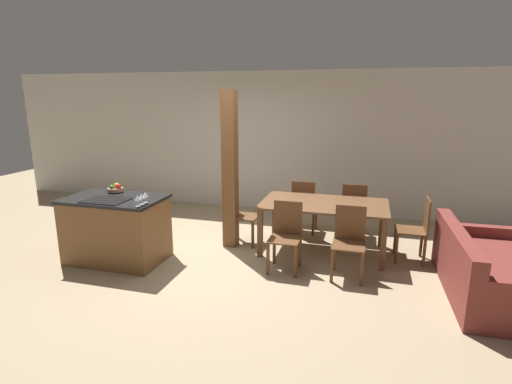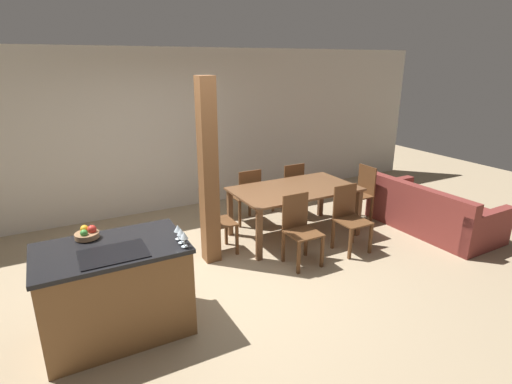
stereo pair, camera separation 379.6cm
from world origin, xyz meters
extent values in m
plane|color=#9E896B|center=(0.00, 0.00, 0.00)|extent=(16.00, 16.00, 0.00)
cube|color=beige|center=(0.00, 2.68, 1.35)|extent=(11.20, 0.08, 2.70)
cube|color=brown|center=(-1.22, -0.43, 0.43)|extent=(1.28, 0.79, 0.86)
cube|color=black|center=(-1.22, -0.43, 0.88)|extent=(1.32, 0.83, 0.04)
cube|color=black|center=(-1.22, -0.60, 0.91)|extent=(0.56, 0.40, 0.01)
cylinder|color=#99704C|center=(-1.38, -0.15, 0.94)|extent=(0.22, 0.22, 0.05)
sphere|color=red|center=(-1.33, -0.15, 0.99)|extent=(0.08, 0.08, 0.08)
sphere|color=gold|center=(-1.39, -0.11, 0.98)|extent=(0.08, 0.08, 0.08)
sphere|color=#3D8E38|center=(-1.41, -0.20, 0.98)|extent=(0.07, 0.07, 0.07)
cylinder|color=silver|center=(-0.64, -0.76, 0.91)|extent=(0.06, 0.06, 0.00)
cylinder|color=silver|center=(-0.64, -0.76, 0.95)|extent=(0.01, 0.01, 0.07)
cone|color=silver|center=(-0.64, -0.76, 1.02)|extent=(0.07, 0.07, 0.07)
cylinder|color=silver|center=(-0.64, -0.68, 0.91)|extent=(0.06, 0.06, 0.00)
cylinder|color=silver|center=(-0.64, -0.68, 0.95)|extent=(0.01, 0.01, 0.07)
cone|color=silver|center=(-0.64, -0.68, 1.02)|extent=(0.07, 0.07, 0.07)
cylinder|color=silver|center=(-0.64, -0.59, 0.91)|extent=(0.06, 0.06, 0.00)
cylinder|color=silver|center=(-0.64, -0.59, 0.95)|extent=(0.01, 0.01, 0.07)
cone|color=silver|center=(-0.64, -0.59, 1.02)|extent=(0.07, 0.07, 0.07)
cube|color=brown|center=(1.49, 0.67, 0.72)|extent=(1.79, 1.03, 0.03)
cube|color=brown|center=(0.66, 0.22, 0.35)|extent=(0.07, 0.07, 0.71)
cube|color=brown|center=(2.32, 0.22, 0.35)|extent=(0.07, 0.07, 0.71)
cube|color=brown|center=(0.66, 1.12, 0.35)|extent=(0.07, 0.07, 0.71)
cube|color=brown|center=(2.32, 1.12, 0.35)|extent=(0.07, 0.07, 0.71)
cube|color=brown|center=(1.08, -0.15, 0.43)|extent=(0.40, 0.40, 0.02)
cube|color=brown|center=(1.08, 0.04, 0.67)|extent=(0.38, 0.02, 0.45)
cube|color=brown|center=(0.91, -0.32, 0.21)|extent=(0.04, 0.04, 0.42)
cube|color=brown|center=(1.26, -0.32, 0.21)|extent=(0.04, 0.04, 0.42)
cube|color=brown|center=(0.91, 0.03, 0.21)|extent=(0.04, 0.04, 0.42)
cube|color=brown|center=(1.26, 0.03, 0.21)|extent=(0.04, 0.04, 0.42)
cube|color=brown|center=(1.89, -0.15, 0.43)|extent=(0.40, 0.40, 0.02)
cube|color=brown|center=(1.89, 0.04, 0.67)|extent=(0.38, 0.02, 0.45)
cube|color=brown|center=(1.71, -0.32, 0.21)|extent=(0.04, 0.04, 0.42)
cube|color=brown|center=(2.07, -0.32, 0.21)|extent=(0.04, 0.04, 0.42)
cube|color=brown|center=(1.71, 0.03, 0.21)|extent=(0.04, 0.04, 0.42)
cube|color=brown|center=(2.07, 0.03, 0.21)|extent=(0.04, 0.04, 0.42)
cube|color=brown|center=(1.08, 1.48, 0.43)|extent=(0.40, 0.40, 0.02)
cube|color=brown|center=(1.08, 1.29, 0.67)|extent=(0.38, 0.02, 0.45)
cube|color=brown|center=(1.26, 1.66, 0.21)|extent=(0.04, 0.04, 0.42)
cube|color=brown|center=(0.91, 1.66, 0.21)|extent=(0.04, 0.04, 0.42)
cube|color=brown|center=(1.26, 1.31, 0.21)|extent=(0.04, 0.04, 0.42)
cube|color=brown|center=(0.91, 1.31, 0.21)|extent=(0.04, 0.04, 0.42)
cube|color=brown|center=(1.89, 1.48, 0.43)|extent=(0.40, 0.40, 0.02)
cube|color=brown|center=(1.89, 1.29, 0.67)|extent=(0.38, 0.02, 0.45)
cube|color=brown|center=(2.07, 1.66, 0.21)|extent=(0.04, 0.04, 0.42)
cube|color=brown|center=(1.71, 1.66, 0.21)|extent=(0.04, 0.04, 0.42)
cube|color=brown|center=(2.07, 1.31, 0.21)|extent=(0.04, 0.04, 0.42)
cube|color=brown|center=(1.71, 1.31, 0.21)|extent=(0.04, 0.04, 0.42)
cube|color=brown|center=(0.29, 0.67, 0.43)|extent=(0.40, 0.40, 0.02)
cube|color=brown|center=(0.10, 0.67, 0.67)|extent=(0.02, 0.38, 0.45)
cube|color=brown|center=(0.47, 0.49, 0.21)|extent=(0.04, 0.04, 0.42)
cube|color=brown|center=(0.47, 0.85, 0.21)|extent=(0.04, 0.04, 0.42)
cube|color=brown|center=(0.11, 0.49, 0.21)|extent=(0.04, 0.04, 0.42)
cube|color=brown|center=(0.11, 0.85, 0.21)|extent=(0.04, 0.04, 0.42)
cube|color=brown|center=(2.68, 0.67, 0.43)|extent=(0.40, 0.40, 0.02)
cube|color=brown|center=(2.87, 0.67, 0.67)|extent=(0.02, 0.38, 0.45)
cube|color=brown|center=(2.51, 0.85, 0.21)|extent=(0.04, 0.04, 0.42)
cube|color=brown|center=(2.51, 0.49, 0.21)|extent=(0.04, 0.04, 0.42)
cube|color=brown|center=(2.86, 0.85, 0.21)|extent=(0.04, 0.04, 0.42)
cube|color=brown|center=(2.86, 0.49, 0.21)|extent=(0.04, 0.04, 0.42)
cube|color=maroon|center=(3.50, -0.15, 0.21)|extent=(1.00, 1.88, 0.43)
cube|color=maroon|center=(3.10, -0.16, 0.59)|extent=(0.20, 1.86, 0.32)
cube|color=maroon|center=(3.48, 0.71, 0.28)|extent=(0.96, 0.16, 0.57)
cube|color=brown|center=(0.11, 0.52, 1.16)|extent=(0.20, 0.20, 2.33)
camera|label=1|loc=(2.05, -4.93, 2.25)|focal=28.00mm
camera|label=2|loc=(-1.60, -3.91, 2.49)|focal=28.00mm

